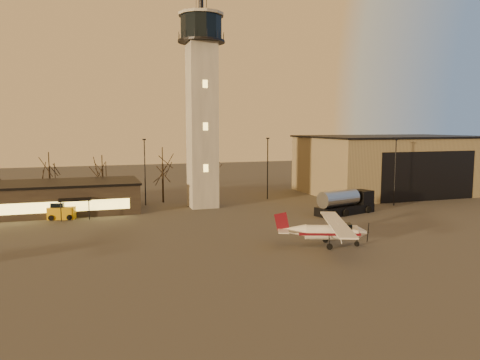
% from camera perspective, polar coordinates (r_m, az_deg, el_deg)
% --- Properties ---
extents(ground, '(220.00, 220.00, 0.00)m').
position_cam_1_polar(ground, '(42.69, 5.31, -9.89)').
color(ground, '#3D3B39').
rests_on(ground, ground).
extents(control_tower, '(6.80, 6.80, 32.60)m').
position_cam_1_polar(control_tower, '(69.55, -4.67, 10.10)').
color(control_tower, gray).
rests_on(control_tower, ground).
extents(hangar, '(30.60, 20.60, 10.30)m').
position_cam_1_polar(hangar, '(88.93, 17.91, 1.84)').
color(hangar, '#897C59').
rests_on(hangar, ground).
extents(terminal, '(25.40, 12.20, 4.30)m').
position_cam_1_polar(terminal, '(70.34, -22.65, -2.01)').
color(terminal, black).
rests_on(terminal, ground).
extents(light_poles, '(58.50, 12.25, 10.14)m').
position_cam_1_polar(light_poles, '(70.84, -4.38, 1.19)').
color(light_poles, black).
rests_on(light_poles, ground).
extents(tree_row, '(37.20, 9.20, 8.80)m').
position_cam_1_polar(tree_row, '(76.89, -16.22, 1.78)').
color(tree_row, black).
rests_on(tree_row, ground).
extents(cessna_front, '(10.09, 12.29, 3.46)m').
position_cam_1_polar(cessna_front, '(48.44, 11.21, -6.54)').
color(cessna_front, silver).
rests_on(cessna_front, ground).
extents(fuel_truck, '(9.53, 4.99, 3.40)m').
position_cam_1_polar(fuel_truck, '(66.09, 12.66, -2.90)').
color(fuel_truck, black).
rests_on(fuel_truck, ground).
extents(service_cart, '(3.73, 2.77, 2.16)m').
position_cam_1_polar(service_cart, '(65.51, -20.92, -3.73)').
color(service_cart, '#CC990C').
rests_on(service_cart, ground).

